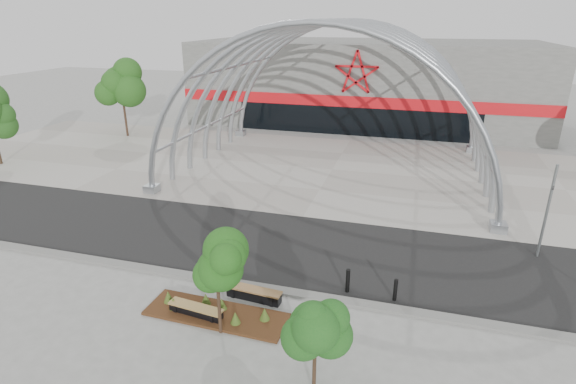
% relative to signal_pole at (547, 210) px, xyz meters
% --- Properties ---
extents(ground, '(140.00, 140.00, 0.00)m').
position_rel_signal_pole_xyz_m(ground, '(-11.38, -5.74, -2.31)').
color(ground, gray).
rests_on(ground, ground).
extents(road, '(140.00, 7.00, 0.02)m').
position_rel_signal_pole_xyz_m(road, '(-11.38, -2.24, -2.30)').
color(road, black).
rests_on(road, ground).
extents(forecourt, '(60.00, 17.00, 0.04)m').
position_rel_signal_pole_xyz_m(forecourt, '(-11.38, 9.76, -2.29)').
color(forecourt, '#A39D93').
rests_on(forecourt, ground).
extents(kerb, '(60.00, 0.50, 0.12)m').
position_rel_signal_pole_xyz_m(kerb, '(-11.38, -5.99, -2.25)').
color(kerb, slate).
rests_on(kerb, ground).
extents(arena_building, '(34.00, 15.24, 8.00)m').
position_rel_signal_pole_xyz_m(arena_building, '(-11.38, 27.71, 1.68)').
color(arena_building, '#62635E').
rests_on(arena_building, ground).
extents(vault_canopy, '(20.80, 15.80, 20.36)m').
position_rel_signal_pole_xyz_m(vault_canopy, '(-11.38, 9.76, -2.29)').
color(vault_canopy, '#A0A5AA').
rests_on(vault_canopy, ground).
extents(planting_bed, '(5.33, 1.76, 0.56)m').
position_rel_signal_pole_xyz_m(planting_bed, '(-12.38, -8.05, -2.18)').
color(planting_bed, '#3A1E0E').
rests_on(planting_bed, ground).
extents(signal_pole, '(0.29, 0.62, 4.42)m').
position_rel_signal_pole_xyz_m(signal_pole, '(0.00, 0.00, 0.00)').
color(signal_pole, gray).
rests_on(signal_pole, ground).
extents(street_tree_0, '(1.64, 1.64, 3.75)m').
position_rel_signal_pole_xyz_m(street_tree_0, '(-11.75, -8.91, 0.38)').
color(street_tree_0, black).
rests_on(street_tree_0, ground).
extents(street_tree_1, '(1.38, 1.38, 3.27)m').
position_rel_signal_pole_xyz_m(street_tree_1, '(-8.03, -10.67, 0.04)').
color(street_tree_1, black).
rests_on(street_tree_1, ground).
extents(bench_0, '(2.16, 0.69, 0.44)m').
position_rel_signal_pole_xyz_m(bench_0, '(-12.99, -8.33, -2.10)').
color(bench_0, black).
rests_on(bench_0, ground).
extents(bench_1, '(2.27, 0.67, 0.47)m').
position_rel_signal_pole_xyz_m(bench_1, '(-11.32, -6.73, -2.08)').
color(bench_1, black).
rests_on(bench_1, ground).
extents(bollard_0, '(0.17, 0.17, 1.07)m').
position_rel_signal_pole_xyz_m(bollard_0, '(-13.62, -6.53, -1.77)').
color(bollard_0, black).
rests_on(bollard_0, ground).
extents(bollard_1, '(0.14, 0.14, 0.90)m').
position_rel_signal_pole_xyz_m(bollard_1, '(-12.99, -5.35, -1.86)').
color(bollard_1, black).
rests_on(bollard_1, ground).
extents(bollard_2, '(0.18, 0.18, 1.10)m').
position_rel_signal_pole_xyz_m(bollard_2, '(-12.73, -6.53, -1.76)').
color(bollard_2, black).
rests_on(bollard_2, ground).
extents(bollard_3, '(0.16, 0.16, 1.02)m').
position_rel_signal_pole_xyz_m(bollard_3, '(-7.91, -5.25, -1.80)').
color(bollard_3, black).
rests_on(bollard_3, ground).
extents(bollard_4, '(0.15, 0.15, 0.93)m').
position_rel_signal_pole_xyz_m(bollard_4, '(-6.07, -5.32, -1.84)').
color(bollard_4, black).
rests_on(bollard_4, ground).
extents(bg_tree_0, '(3.00, 3.00, 6.45)m').
position_rel_signal_pole_xyz_m(bg_tree_0, '(-31.38, 14.26, 2.33)').
color(bg_tree_0, black).
rests_on(bg_tree_0, ground).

